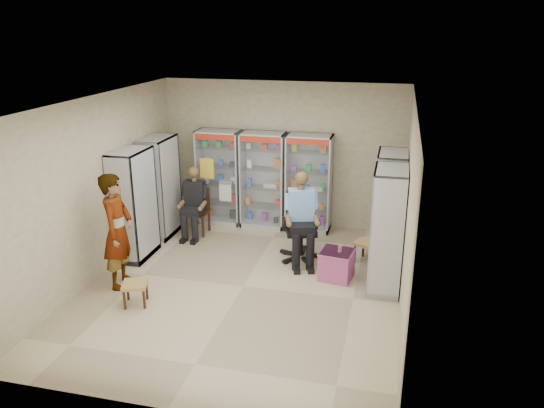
% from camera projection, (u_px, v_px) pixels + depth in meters
% --- Properties ---
extents(floor, '(6.00, 6.00, 0.00)m').
position_uv_depth(floor, '(243.00, 286.00, 8.68)').
color(floor, tan).
rests_on(floor, ground).
extents(room_shell, '(5.02, 6.02, 3.01)m').
position_uv_depth(room_shell, '(241.00, 170.00, 8.04)').
color(room_shell, '#C3B491').
rests_on(room_shell, ground).
extents(cabinet_back_left, '(0.90, 0.50, 2.00)m').
position_uv_depth(cabinet_back_left, '(220.00, 177.00, 11.15)').
color(cabinet_back_left, silver).
rests_on(cabinet_back_left, floor).
extents(cabinet_back_mid, '(0.90, 0.50, 2.00)m').
position_uv_depth(cabinet_back_mid, '(263.00, 180.00, 10.94)').
color(cabinet_back_mid, '#9D9EA3').
rests_on(cabinet_back_mid, floor).
extents(cabinet_back_right, '(0.90, 0.50, 2.00)m').
position_uv_depth(cabinet_back_right, '(309.00, 184.00, 10.74)').
color(cabinet_back_right, '#AAADB1').
rests_on(cabinet_back_right, floor).
extents(cabinet_right_far, '(0.90, 0.50, 2.00)m').
position_uv_depth(cabinet_right_far, '(389.00, 208.00, 9.34)').
color(cabinet_right_far, '#B2B5BA').
rests_on(cabinet_right_far, floor).
extents(cabinet_right_near, '(0.90, 0.50, 2.00)m').
position_uv_depth(cabinet_right_near, '(387.00, 230.00, 8.33)').
color(cabinet_right_near, '#BABDC2').
rests_on(cabinet_right_near, floor).
extents(cabinet_left_far, '(0.90, 0.50, 2.00)m').
position_uv_depth(cabinet_left_far, '(160.00, 187.00, 10.50)').
color(cabinet_left_far, silver).
rests_on(cabinet_left_far, floor).
extents(cabinet_left_near, '(0.90, 0.50, 2.00)m').
position_uv_depth(cabinet_left_near, '(134.00, 205.00, 9.49)').
color(cabinet_left_near, '#9FA2A6').
rests_on(cabinet_left_near, floor).
extents(wooden_chair, '(0.42, 0.42, 0.94)m').
position_uv_depth(wooden_chair, '(197.00, 212.00, 10.71)').
color(wooden_chair, black).
rests_on(wooden_chair, floor).
extents(seated_customer, '(0.44, 0.60, 1.34)m').
position_uv_depth(seated_customer, '(196.00, 203.00, 10.60)').
color(seated_customer, black).
rests_on(seated_customer, floor).
extents(office_chair, '(0.84, 0.84, 1.23)m').
position_uv_depth(office_chair, '(301.00, 227.00, 9.51)').
color(office_chair, black).
rests_on(office_chair, floor).
extents(seated_shopkeeper, '(0.70, 0.83, 1.56)m').
position_uv_depth(seated_shopkeeper, '(301.00, 219.00, 9.41)').
color(seated_shopkeeper, '#628AC1').
rests_on(seated_shopkeeper, floor).
extents(pink_trunk, '(0.59, 0.57, 0.50)m').
position_uv_depth(pink_trunk, '(336.00, 265.00, 8.88)').
color(pink_trunk, '#C14D8B').
rests_on(pink_trunk, floor).
extents(tea_glass, '(0.07, 0.07, 0.10)m').
position_uv_depth(tea_glass, '(340.00, 249.00, 8.77)').
color(tea_glass, '#5B1407').
rests_on(tea_glass, pink_trunk).
extents(woven_stool_a, '(0.52, 0.52, 0.39)m').
position_uv_depth(woven_stool_a, '(367.00, 252.00, 9.51)').
color(woven_stool_a, tan).
rests_on(woven_stool_a, floor).
extents(woven_stool_b, '(0.46, 0.46, 0.36)m').
position_uv_depth(woven_stool_b, '(136.00, 294.00, 8.08)').
color(woven_stool_b, olive).
rests_on(woven_stool_b, floor).
extents(standing_man, '(0.54, 0.75, 1.90)m').
position_uv_depth(standing_man, '(118.00, 231.00, 8.44)').
color(standing_man, gray).
rests_on(standing_man, floor).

